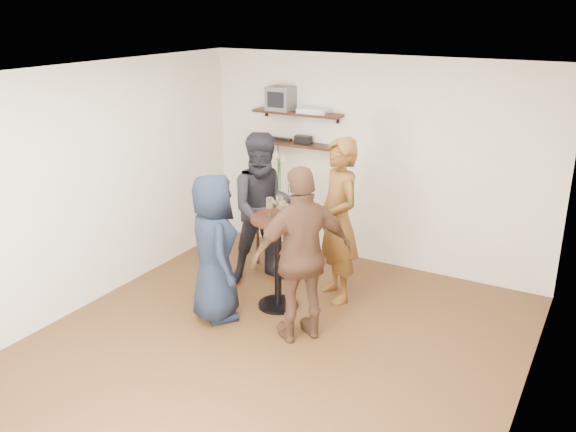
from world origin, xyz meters
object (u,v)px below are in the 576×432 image
(side_table, at_px, (279,226))
(person_plaid, at_px, (338,221))
(crt_monitor, at_px, (281,98))
(dvd_deck, at_px, (315,111))
(drinks_table, at_px, (278,250))
(radio, at_px, (303,140))
(person_brown, at_px, (303,255))
(person_navy, at_px, (214,248))
(person_dark, at_px, (265,209))

(side_table, height_order, person_plaid, person_plaid)
(crt_monitor, xyz_separation_m, person_plaid, (1.32, -1.06, -1.10))
(crt_monitor, distance_m, dvd_deck, 0.49)
(crt_monitor, height_order, person_plaid, crt_monitor)
(dvd_deck, xyz_separation_m, drinks_table, (0.38, -1.57, -1.23))
(side_table, bearing_deg, crt_monitor, 116.14)
(radio, bearing_deg, dvd_deck, 0.00)
(crt_monitor, bearing_deg, radio, 0.00)
(dvd_deck, relative_size, person_brown, 0.23)
(radio, xyz_separation_m, person_navy, (0.08, -2.09, -0.73))
(dvd_deck, height_order, person_navy, dvd_deck)
(crt_monitor, xyz_separation_m, dvd_deck, (0.48, 0.00, -0.12))
(dvd_deck, bearing_deg, radio, 180.00)
(dvd_deck, xyz_separation_m, person_dark, (-0.09, -1.06, -1.00))
(crt_monitor, relative_size, person_navy, 0.20)
(radio, distance_m, person_brown, 2.37)
(person_navy, bearing_deg, person_brown, -134.12)
(crt_monitor, xyz_separation_m, drinks_table, (0.86, -1.57, -1.35))
(person_plaid, bearing_deg, person_navy, -89.76)
(drinks_table, bearing_deg, dvd_deck, 103.58)
(crt_monitor, distance_m, person_dark, 1.59)
(dvd_deck, height_order, person_dark, dvd_deck)
(crt_monitor, xyz_separation_m, person_navy, (0.40, -2.09, -1.23))
(radio, bearing_deg, crt_monitor, 180.00)
(person_navy, relative_size, person_brown, 0.89)
(dvd_deck, height_order, person_plaid, dvd_deck)
(side_table, bearing_deg, dvd_deck, 65.00)
(radio, height_order, drinks_table, radio)
(crt_monitor, bearing_deg, person_dark, -69.80)
(crt_monitor, relative_size, person_plaid, 0.17)
(side_table, relative_size, person_brown, 0.34)
(radio, relative_size, person_plaid, 0.12)
(person_navy, bearing_deg, person_plaid, -90.24)
(side_table, relative_size, person_dark, 0.33)
(dvd_deck, height_order, radio, dvd_deck)
(person_dark, relative_size, person_brown, 1.02)
(crt_monitor, bearing_deg, person_brown, -55.40)
(drinks_table, distance_m, person_dark, 0.73)
(side_table, xyz_separation_m, person_brown, (1.15, -1.52, 0.39))
(dvd_deck, relative_size, side_table, 0.68)
(crt_monitor, xyz_separation_m, side_table, (0.24, -0.50, -1.52))
(drinks_table, bearing_deg, person_navy, -131.46)
(dvd_deck, relative_size, person_plaid, 0.22)
(person_navy, bearing_deg, radio, -46.41)
(person_brown, bearing_deg, person_navy, -45.88)
(side_table, bearing_deg, person_dark, -75.49)
(person_brown, bearing_deg, dvd_deck, -115.94)
(radio, distance_m, person_dark, 1.23)
(crt_monitor, relative_size, radio, 1.45)
(side_table, height_order, person_dark, person_dark)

